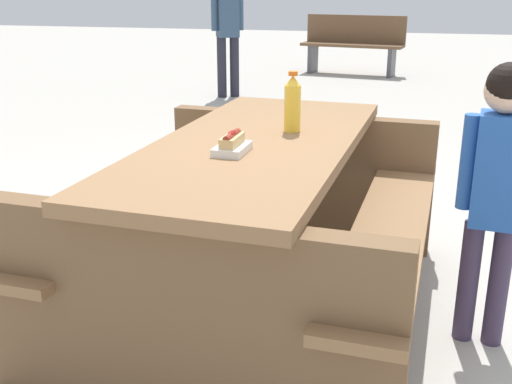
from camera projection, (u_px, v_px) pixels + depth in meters
name	position (u px, v px, depth m)	size (l,w,h in m)	color
ground_plane	(256.00, 303.00, 2.78)	(30.00, 30.00, 0.00)	#B7B2A8
picnic_table	(256.00, 210.00, 2.64)	(1.90, 1.53, 0.75)	olive
soda_bottle	(293.00, 104.00, 2.64)	(0.07, 0.07, 0.26)	yellow
hotdog_tray	(232.00, 145.00, 2.34)	(0.18, 0.12, 0.08)	white
child_in_coat	(498.00, 172.00, 2.28)	(0.18, 0.27, 1.10)	#3F334C
park_bench_mid	(353.00, 43.00, 9.32)	(0.63, 1.54, 0.85)	brown
bystander_adult	(227.00, 11.00, 7.31)	(0.31, 0.35, 1.57)	#262633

